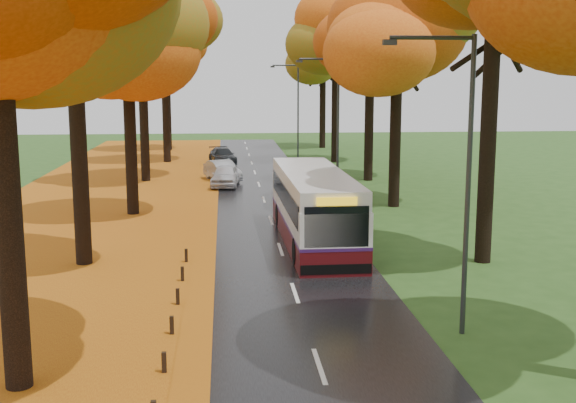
{
  "coord_description": "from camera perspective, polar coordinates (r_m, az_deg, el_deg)",
  "views": [
    {
      "loc": [
        -2.21,
        -10.32,
        6.92
      ],
      "look_at": [
        0.0,
        14.54,
        2.6
      ],
      "focal_mm": 45.0,
      "sensor_mm": 36.0,
      "label": 1
    }
  ],
  "objects": [
    {
      "name": "centre_line",
      "position": [
        36.05,
        -1.47,
        -1.18
      ],
      "size": [
        0.12,
        90.0,
        0.01
      ],
      "primitive_type": "cube",
      "color": "silver",
      "rests_on": "road"
    },
    {
      "name": "car_white",
      "position": [
        46.05,
        -4.97,
        2.05
      ],
      "size": [
        2.07,
        4.21,
        1.38
      ],
      "primitive_type": "imported",
      "rotation": [
        0.0,
        0.0,
        -0.11
      ],
      "color": "silver",
      "rests_on": "road"
    },
    {
      "name": "trees_left",
      "position": [
        37.81,
        -12.99,
        13.54
      ],
      "size": [
        9.2,
        74.0,
        13.88
      ],
      "color": "black",
      "rests_on": "ground"
    },
    {
      "name": "bus",
      "position": [
        30.32,
        2.08,
        -0.31
      ],
      "size": [
        2.74,
        11.31,
        2.97
      ],
      "rotation": [
        0.0,
        0.0,
        0.01
      ],
      "color": "#4A0B0F",
      "rests_on": "road"
    },
    {
      "name": "road",
      "position": [
        36.06,
        -1.47,
        -1.22
      ],
      "size": [
        6.5,
        90.0,
        0.04
      ],
      "primitive_type": "cube",
      "color": "black",
      "rests_on": "ground"
    },
    {
      "name": "streetlamp_near",
      "position": [
        19.46,
        13.42,
        3.04
      ],
      "size": [
        2.45,
        0.18,
        8.0
      ],
      "color": "#333538",
      "rests_on": "ground"
    },
    {
      "name": "trees_right",
      "position": [
        38.51,
        9.34,
        13.81
      ],
      "size": [
        9.3,
        74.2,
        13.96
      ],
      "color": "black",
      "rests_on": "ground"
    },
    {
      "name": "car_silver",
      "position": [
        48.72,
        -5.21,
        2.45
      ],
      "size": [
        2.71,
        4.29,
        1.33
      ],
      "primitive_type": "imported",
      "rotation": [
        0.0,
        0.0,
        0.35
      ],
      "color": "gray",
      "rests_on": "road"
    },
    {
      "name": "car_dark",
      "position": [
        58.18,
        -5.2,
        3.61
      ],
      "size": [
        2.51,
        4.58,
        1.26
      ],
      "primitive_type": "imported",
      "rotation": [
        0.0,
        0.0,
        0.18
      ],
      "color": "black",
      "rests_on": "road"
    },
    {
      "name": "streetlamp_mid",
      "position": [
        40.85,
        3.62,
        6.7
      ],
      "size": [
        2.45,
        0.18,
        8.0
      ],
      "color": "#333538",
      "rests_on": "ground"
    },
    {
      "name": "leaf_verge",
      "position": [
        36.63,
        -15.67,
        -1.43
      ],
      "size": [
        12.0,
        90.0,
        0.02
      ],
      "primitive_type": "cube",
      "color": "#8C350C",
      "rests_on": "ground"
    },
    {
      "name": "leaf_drift",
      "position": [
        36.0,
        -6.32,
        -1.26
      ],
      "size": [
        0.9,
        90.0,
        0.01
      ],
      "primitive_type": "cube",
      "color": "#BA7613",
      "rests_on": "road"
    },
    {
      "name": "bollard_row",
      "position": [
        16.5,
        -10.13,
        -14.14
      ],
      "size": [
        0.11,
        23.51,
        0.52
      ],
      "color": "black",
      "rests_on": "ground"
    },
    {
      "name": "streetlamp_far",
      "position": [
        62.67,
        0.57,
        7.8
      ],
      "size": [
        2.45,
        0.18,
        8.0
      ],
      "color": "#333538",
      "rests_on": "ground"
    }
  ]
}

